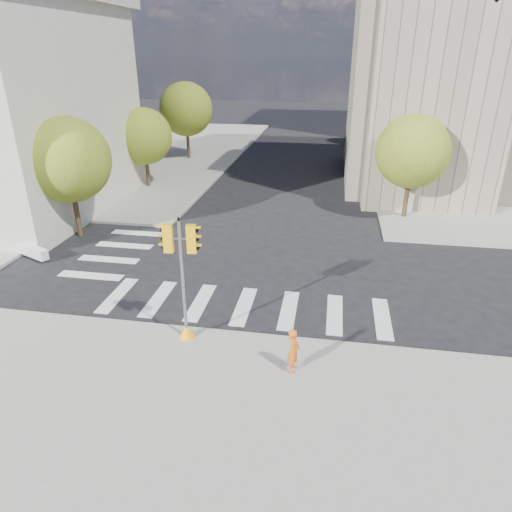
{
  "coord_description": "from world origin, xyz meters",
  "views": [
    {
      "loc": [
        3.04,
        -17.52,
        9.32
      ],
      "look_at": [
        0.34,
        -1.68,
        2.1
      ],
      "focal_mm": 32.0,
      "sensor_mm": 36.0,
      "label": 1
    }
  ],
  "objects_px": {
    "lamp_far": "(392,108)",
    "traffic_signal": "(184,290)",
    "photographer": "(294,351)",
    "lamp_near": "(413,132)",
    "planter_wall": "(10,243)"
  },
  "relations": [
    {
      "from": "photographer",
      "to": "planter_wall",
      "type": "height_order",
      "value": "photographer"
    },
    {
      "from": "lamp_far",
      "to": "lamp_near",
      "type": "bearing_deg",
      "value": -90.0
    },
    {
      "from": "lamp_near",
      "to": "lamp_far",
      "type": "height_order",
      "value": "same"
    },
    {
      "from": "planter_wall",
      "to": "lamp_near",
      "type": "bearing_deg",
      "value": 54.63
    },
    {
      "from": "traffic_signal",
      "to": "photographer",
      "type": "xyz_separation_m",
      "value": [
        3.85,
        -1.22,
        -1.12
      ]
    },
    {
      "from": "lamp_far",
      "to": "traffic_signal",
      "type": "distance_m",
      "value": 34.14
    },
    {
      "from": "traffic_signal",
      "to": "photographer",
      "type": "height_order",
      "value": "traffic_signal"
    },
    {
      "from": "lamp_near",
      "to": "planter_wall",
      "type": "relative_size",
      "value": 1.35
    },
    {
      "from": "photographer",
      "to": "planter_wall",
      "type": "xyz_separation_m",
      "value": [
        -15.23,
        7.47,
        -0.5
      ]
    },
    {
      "from": "lamp_far",
      "to": "traffic_signal",
      "type": "xyz_separation_m",
      "value": [
        -9.62,
        -32.66,
        -2.56
      ]
    },
    {
      "from": "planter_wall",
      "to": "traffic_signal",
      "type": "bearing_deg",
      "value": -4.73
    },
    {
      "from": "lamp_far",
      "to": "traffic_signal",
      "type": "height_order",
      "value": "lamp_far"
    },
    {
      "from": "lamp_far",
      "to": "photographer",
      "type": "xyz_separation_m",
      "value": [
        -5.77,
        -33.87,
        -3.68
      ]
    },
    {
      "from": "lamp_far",
      "to": "planter_wall",
      "type": "distance_m",
      "value": 33.99
    },
    {
      "from": "photographer",
      "to": "lamp_far",
      "type": "bearing_deg",
      "value": -8.71
    }
  ]
}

